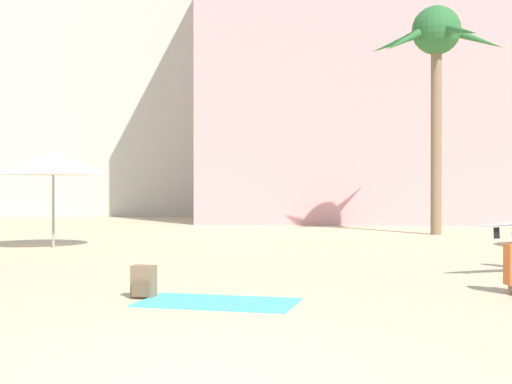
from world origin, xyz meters
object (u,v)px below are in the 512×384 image
Objects in this scene: cafe_umbrella_2 at (53,163)px; beach_towel at (218,302)px; backpack at (143,282)px; palm_tree_far_left at (436,46)px.

cafe_umbrella_2 is 1.36× the size of beach_towel.
beach_towel is at bearing 82.25° from backpack.
palm_tree_far_left is 2.65× the size of cafe_umbrella_2.
palm_tree_far_left is 15.14m from backpack.
backpack is (-1.01, 0.33, 0.19)m from beach_towel.
palm_tree_far_left is 11.86m from cafe_umbrella_2.
cafe_umbrella_2 is (-9.94, -5.31, -3.70)m from palm_tree_far_left.
palm_tree_far_left is at bearing 28.11° from cafe_umbrella_2.
palm_tree_far_left reaches higher than cafe_umbrella_2.
cafe_umbrella_2 reaches higher than beach_towel.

